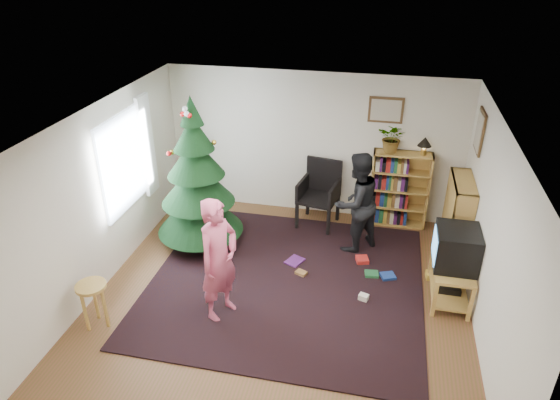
% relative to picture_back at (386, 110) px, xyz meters
% --- Properties ---
extents(floor, '(5.00, 5.00, 0.00)m').
position_rel_picture_back_xyz_m(floor, '(-1.15, -2.48, -1.95)').
color(floor, brown).
rests_on(floor, ground).
extents(ceiling, '(5.00, 5.00, 0.00)m').
position_rel_picture_back_xyz_m(ceiling, '(-1.15, -2.48, 0.55)').
color(ceiling, white).
rests_on(ceiling, wall_back).
extents(wall_back, '(5.00, 0.02, 2.50)m').
position_rel_picture_back_xyz_m(wall_back, '(-1.15, 0.02, -0.70)').
color(wall_back, silver).
rests_on(wall_back, floor).
extents(wall_front, '(5.00, 0.02, 2.50)m').
position_rel_picture_back_xyz_m(wall_front, '(-1.15, -4.97, -0.70)').
color(wall_front, silver).
rests_on(wall_front, floor).
extents(wall_left, '(0.02, 5.00, 2.50)m').
position_rel_picture_back_xyz_m(wall_left, '(-3.65, -2.48, -0.70)').
color(wall_left, silver).
rests_on(wall_left, floor).
extents(wall_right, '(0.02, 5.00, 2.50)m').
position_rel_picture_back_xyz_m(wall_right, '(1.35, -2.48, -0.70)').
color(wall_right, silver).
rests_on(wall_right, floor).
extents(rug, '(3.80, 3.60, 0.02)m').
position_rel_picture_back_xyz_m(rug, '(-1.15, -2.17, -1.94)').
color(rug, black).
rests_on(rug, floor).
extents(window_pane, '(0.04, 1.20, 1.40)m').
position_rel_picture_back_xyz_m(window_pane, '(-3.62, -1.88, -0.45)').
color(window_pane, silver).
rests_on(window_pane, wall_left).
extents(curtain, '(0.06, 0.35, 1.60)m').
position_rel_picture_back_xyz_m(curtain, '(-3.58, -1.18, -0.45)').
color(curtain, white).
rests_on(curtain, wall_left).
extents(picture_back, '(0.55, 0.03, 0.42)m').
position_rel_picture_back_xyz_m(picture_back, '(0.00, 0.00, 0.00)').
color(picture_back, '#4C3319').
rests_on(picture_back, wall_back).
extents(picture_right, '(0.03, 0.50, 0.60)m').
position_rel_picture_back_xyz_m(picture_right, '(1.33, -0.73, 0.00)').
color(picture_right, '#4C3319').
rests_on(picture_right, wall_right).
extents(christmas_tree, '(1.34, 1.34, 2.43)m').
position_rel_picture_back_xyz_m(christmas_tree, '(-2.69, -1.45, -0.94)').
color(christmas_tree, '#3F2816').
rests_on(christmas_tree, rug).
extents(bookshelf_back, '(0.95, 0.30, 1.30)m').
position_rel_picture_back_xyz_m(bookshelf_back, '(0.35, -0.14, -1.29)').
color(bookshelf_back, '#BC8D43').
rests_on(bookshelf_back, floor).
extents(bookshelf_right, '(0.30, 0.95, 1.30)m').
position_rel_picture_back_xyz_m(bookshelf_right, '(1.19, -1.01, -1.29)').
color(bookshelf_right, '#BC8D43').
rests_on(bookshelf_right, floor).
extents(tv_stand, '(0.50, 0.91, 0.55)m').
position_rel_picture_back_xyz_m(tv_stand, '(1.07, -2.05, -1.62)').
color(tv_stand, '#BC8D43').
rests_on(tv_stand, floor).
extents(crt_tv, '(0.55, 0.60, 0.52)m').
position_rel_picture_back_xyz_m(crt_tv, '(1.07, -2.05, -1.14)').
color(crt_tv, black).
rests_on(crt_tv, tv_stand).
extents(armchair, '(0.71, 0.71, 1.12)m').
position_rel_picture_back_xyz_m(armchair, '(-0.96, -0.34, -1.34)').
color(armchair, black).
rests_on(armchair, rug).
extents(stool, '(0.37, 0.37, 0.62)m').
position_rel_picture_back_xyz_m(stool, '(-3.31, -3.55, -1.47)').
color(stool, '#BC8D43').
rests_on(stool, floor).
extents(person_standing, '(0.61, 0.72, 1.67)m').
position_rel_picture_back_xyz_m(person_standing, '(-1.84, -2.99, -1.12)').
color(person_standing, '#C64F6E').
rests_on(person_standing, rug).
extents(person_by_chair, '(0.98, 0.98, 1.61)m').
position_rel_picture_back_xyz_m(person_by_chair, '(-0.30, -1.06, -1.15)').
color(person_by_chair, black).
rests_on(person_by_chair, rug).
extents(potted_plant, '(0.55, 0.51, 0.49)m').
position_rel_picture_back_xyz_m(potted_plant, '(0.15, -0.14, -0.41)').
color(potted_plant, gray).
rests_on(potted_plant, bookshelf_back).
extents(table_lamp, '(0.22, 0.22, 0.30)m').
position_rel_picture_back_xyz_m(table_lamp, '(0.65, -0.14, -0.45)').
color(table_lamp, '#A57F33').
rests_on(table_lamp, bookshelf_back).
extents(floor_clutter, '(2.24, 1.10, 0.08)m').
position_rel_picture_back_xyz_m(floor_clutter, '(-0.15, -1.80, -1.91)').
color(floor_clutter, '#A51E19').
rests_on(floor_clutter, rug).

